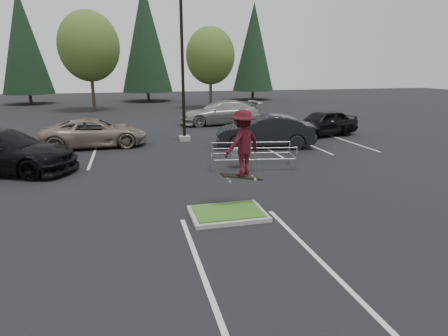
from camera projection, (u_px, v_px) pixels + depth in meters
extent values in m
plane|color=black|center=(228.00, 216.00, 11.09)|extent=(120.00, 120.00, 0.00)
cube|color=#99968E|center=(228.00, 214.00, 11.07)|extent=(2.20, 1.60, 0.12)
cube|color=#2A571B|center=(228.00, 211.00, 11.05)|extent=(1.95, 1.35, 0.05)
cube|color=silver|center=(93.00, 157.00, 18.44)|extent=(0.12, 5.20, 0.01)
cube|color=silver|center=(33.00, 160.00, 17.79)|extent=(0.12, 5.20, 0.01)
cube|color=silver|center=(265.00, 147.00, 20.58)|extent=(0.12, 5.20, 0.01)
cube|color=silver|center=(310.00, 145.00, 21.23)|extent=(0.12, 5.20, 0.01)
cube|color=silver|center=(352.00, 143.00, 21.87)|extent=(0.12, 5.20, 0.01)
cube|color=silver|center=(202.00, 274.00, 7.96)|extent=(0.12, 6.00, 0.01)
cube|color=silver|center=(318.00, 258.00, 8.60)|extent=(0.12, 6.00, 0.01)
cube|color=#99968E|center=(185.00, 138.00, 22.40)|extent=(0.60, 0.60, 0.30)
cylinder|color=black|center=(182.00, 54.00, 21.14)|extent=(0.18, 0.18, 10.00)
cylinder|color=#38281C|center=(93.00, 93.00, 37.75)|extent=(0.32, 0.32, 3.50)
ellipsoid|color=#3F5C22|center=(89.00, 46.00, 36.58)|extent=(5.89, 5.89, 6.77)
sphere|color=#3F5C22|center=(96.00, 54.00, 36.63)|extent=(3.68, 3.68, 3.68)
sphere|color=#3F5C22|center=(85.00, 52.00, 36.97)|extent=(4.05, 4.05, 4.05)
cylinder|color=#38281C|center=(211.00, 94.00, 40.01)|extent=(0.32, 0.32, 3.04)
ellipsoid|color=#3F5C22|center=(210.00, 56.00, 38.99)|extent=(5.12, 5.12, 5.89)
sphere|color=#3F5C22|center=(217.00, 62.00, 39.02)|extent=(3.20, 3.20, 3.20)
sphere|color=#3F5C22|center=(205.00, 61.00, 39.37)|extent=(3.52, 3.52, 3.52)
cylinder|color=#38281C|center=(31.00, 99.00, 45.03)|extent=(0.36, 0.36, 1.20)
cone|color=black|center=(23.00, 42.00, 43.34)|extent=(5.72, 5.72, 11.80)
cylinder|color=#38281C|center=(148.00, 96.00, 48.83)|extent=(0.36, 0.36, 1.20)
cone|color=black|center=(145.00, 38.00, 46.95)|extent=(6.38, 6.38, 13.30)
cylinder|color=#38281C|center=(253.00, 95.00, 51.23)|extent=(0.36, 0.36, 1.20)
cone|color=black|center=(254.00, 47.00, 49.61)|extent=(5.50, 5.50, 11.30)
cylinder|color=#95989D|center=(213.00, 160.00, 15.64)|extent=(0.05, 0.05, 1.03)
cylinder|color=#95989D|center=(211.00, 153.00, 16.85)|extent=(0.05, 0.05, 1.03)
cylinder|color=#95989D|center=(255.00, 159.00, 15.77)|extent=(0.05, 0.05, 1.03)
cylinder|color=#95989D|center=(251.00, 153.00, 16.98)|extent=(0.05, 0.05, 1.03)
cylinder|color=#95989D|center=(297.00, 158.00, 15.90)|extent=(0.05, 0.05, 1.03)
cylinder|color=#95989D|center=(289.00, 152.00, 17.11)|extent=(0.05, 0.05, 1.03)
cylinder|color=#95989D|center=(255.00, 160.00, 15.78)|extent=(3.53, 0.66, 0.04)
cylinder|color=#95989D|center=(255.00, 148.00, 15.65)|extent=(3.53, 0.66, 0.04)
cylinder|color=#95989D|center=(251.00, 153.00, 16.98)|extent=(3.53, 0.66, 0.04)
cylinder|color=#95989D|center=(251.00, 142.00, 16.85)|extent=(3.53, 0.66, 0.04)
cube|color=#95989D|center=(241.00, 153.00, 16.30)|extent=(0.83, 0.59, 0.43)
cube|color=black|center=(241.00, 177.00, 11.43)|extent=(1.32, 0.49, 0.30)
cylinder|color=beige|center=(230.00, 181.00, 11.23)|extent=(0.08, 0.05, 0.08)
cylinder|color=beige|center=(228.00, 179.00, 11.48)|extent=(0.08, 0.05, 0.08)
cylinder|color=beige|center=(255.00, 179.00, 11.42)|extent=(0.08, 0.05, 0.08)
cylinder|color=beige|center=(252.00, 177.00, 11.67)|extent=(0.08, 0.05, 0.08)
imported|color=maroon|center=(242.00, 143.00, 11.16)|extent=(1.48, 1.25, 1.99)
imported|color=gray|center=(95.00, 133.00, 20.58)|extent=(5.66, 2.81, 1.54)
imported|color=black|center=(265.00, 131.00, 20.42)|extent=(5.58, 2.94, 1.75)
imported|color=black|center=(323.00, 123.00, 23.86)|extent=(5.22, 3.10, 1.66)
imported|color=#A6A6A1|center=(221.00, 113.00, 28.70)|extent=(6.25, 2.78, 1.78)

